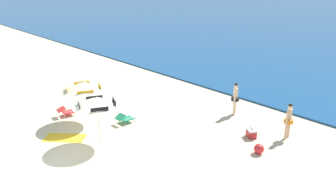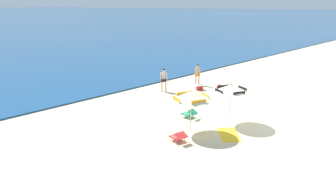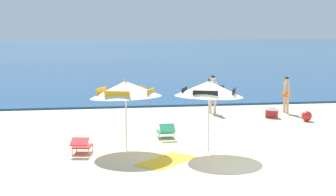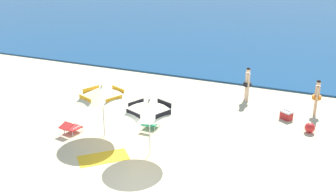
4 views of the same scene
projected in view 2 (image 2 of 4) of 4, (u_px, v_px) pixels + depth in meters
The scene contains 10 objects.
ground_plane at pixel (276, 130), 15.88m from camera, with size 800.00×800.00×0.00m, color beige.
beach_umbrella_striped_main at pixel (191, 96), 15.17m from camera, with size 3.08×3.08×2.15m.
beach_umbrella_striped_second at pixel (231, 89), 16.34m from camera, with size 2.88×2.88×2.18m.
lounge_chair_under_umbrella at pixel (178, 136), 14.42m from camera, with size 0.69×0.96×0.51m.
lounge_chair_beside_umbrella at pixel (189, 113), 17.49m from camera, with size 0.59×0.90×0.52m.
person_standing_near_shore at pixel (198, 73), 24.54m from camera, with size 0.40×0.49×1.64m.
person_standing_beside at pixel (164, 78), 22.59m from camera, with size 0.42×0.46×1.71m.
cooler_box at pixel (199, 87), 23.25m from camera, with size 0.61×0.57×0.43m.
beach_ball at pixel (219, 87), 23.31m from camera, with size 0.42×0.42×0.42m, color red.
beach_towel at pixel (229, 135), 15.27m from camera, with size 0.90×1.80×0.01m, color gold.
Camera 2 is at (-14.41, -6.33, 6.12)m, focal length 33.31 mm.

